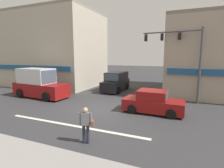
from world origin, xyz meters
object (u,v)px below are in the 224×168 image
at_px(box_truck_crossing_rightbound, 39,84).
at_px(pedestrian_foreground_with_bag, 86,123).
at_px(street_tree, 210,55).
at_px(sedan_waiting_far, 153,103).
at_px(van_approaching_near, 116,82).
at_px(utility_pole_far_right, 216,52).
at_px(utility_pole_near_left, 57,51).
at_px(traffic_light_mast, 184,51).

xyz_separation_m(box_truck_crossing_rightbound, pedestrian_foreground_with_bag, (8.90, -6.20, -0.30)).
height_order(street_tree, sedan_waiting_far, street_tree).
distance_m(street_tree, sedan_waiting_far, 8.40).
bearing_deg(van_approaching_near, sedan_waiting_far, -50.76).
bearing_deg(box_truck_crossing_rightbound, sedan_waiting_far, -3.31).
distance_m(utility_pole_far_right, van_approaching_near, 10.73).
bearing_deg(box_truck_crossing_rightbound, van_approaching_near, 45.65).
xyz_separation_m(sedan_waiting_far, van_approaching_near, (-5.26, 6.44, 0.29)).
xyz_separation_m(utility_pole_near_left, box_truck_crossing_rightbound, (0.49, -3.36, -3.28)).
xyz_separation_m(street_tree, traffic_light_mast, (-2.27, -2.65, 0.28)).
bearing_deg(traffic_light_mast, pedestrian_foreground_with_bag, -111.66).
distance_m(utility_pole_near_left, utility_pole_far_right, 16.77).
distance_m(traffic_light_mast, pedestrian_foreground_with_bag, 10.77).
relative_size(utility_pole_near_left, utility_pole_far_right, 1.04).
height_order(utility_pole_near_left, box_truck_crossing_rightbound, utility_pole_near_left).
bearing_deg(utility_pole_far_right, sedan_waiting_far, -119.20).
distance_m(traffic_light_mast, van_approaching_near, 8.13).
distance_m(utility_pole_far_right, box_truck_crossing_rightbound, 17.79).
bearing_deg(van_approaching_near, utility_pole_far_right, 11.46).
xyz_separation_m(utility_pole_near_left, traffic_light_mast, (13.17, -0.05, -0.23)).
height_order(street_tree, van_approaching_near, street_tree).
bearing_deg(utility_pole_near_left, box_truck_crossing_rightbound, -81.63).
distance_m(traffic_light_mast, box_truck_crossing_rightbound, 13.45).
bearing_deg(sedan_waiting_far, box_truck_crossing_rightbound, 176.69).
distance_m(sedan_waiting_far, pedestrian_foreground_with_bag, 5.94).
height_order(street_tree, box_truck_crossing_rightbound, street_tree).
xyz_separation_m(street_tree, utility_pole_far_right, (0.72, 1.87, 0.33)).
bearing_deg(box_truck_crossing_rightbound, utility_pole_near_left, 98.37).
height_order(traffic_light_mast, sedan_waiting_far, traffic_light_mast).
distance_m(van_approaching_near, pedestrian_foreground_with_bag, 12.44).
bearing_deg(sedan_waiting_far, street_tree, 58.67).
relative_size(sedan_waiting_far, box_truck_crossing_rightbound, 0.72).
relative_size(utility_pole_far_right, traffic_light_mast, 1.36).
bearing_deg(street_tree, utility_pole_far_right, 69.04).
xyz_separation_m(utility_pole_far_right, box_truck_crossing_rightbound, (-15.67, -7.83, -3.10)).
bearing_deg(pedestrian_foreground_with_bag, traffic_light_mast, 68.34).
height_order(sedan_waiting_far, pedestrian_foreground_with_bag, pedestrian_foreground_with_bag).
height_order(sedan_waiting_far, box_truck_crossing_rightbound, box_truck_crossing_rightbound).
relative_size(utility_pole_near_left, pedestrian_foreground_with_bag, 5.25).
relative_size(sedan_waiting_far, pedestrian_foreground_with_bag, 2.48).
xyz_separation_m(van_approaching_near, pedestrian_foreground_with_bag, (3.22, -12.01, -0.05)).
xyz_separation_m(street_tree, sedan_waiting_far, (-4.02, -6.60, -3.31)).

